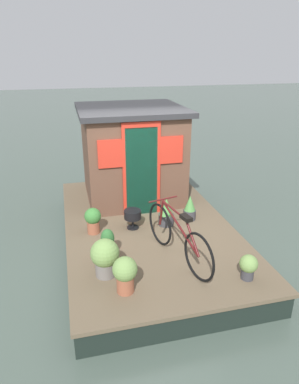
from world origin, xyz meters
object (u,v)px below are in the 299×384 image
potted_plant_thyme (166,212)px  potted_plant_rosemary (190,208)px  potted_plant_sage (125,273)px  bicycle (178,237)px  houseboat_cabin (132,153)px  potted_plant_ivy (108,244)px  potted_plant_basil (93,219)px  charcoal_grill (133,215)px  potted_plant_lavender (248,266)px  potted_plant_succulent (105,256)px

potted_plant_thyme → potted_plant_rosemary: size_ratio=1.07×
potted_plant_sage → potted_plant_rosemary: bearing=-40.6°
bicycle → potted_plant_rosemary: size_ratio=3.62×
houseboat_cabin → bicycle: (-2.65, -0.17, -0.58)m
potted_plant_thyme → potted_plant_ivy: size_ratio=1.03×
potted_plant_basil → potted_plant_rosemary: bearing=-87.1°
charcoal_grill → potted_plant_basil: bearing=90.4°
potted_plant_ivy → potted_plant_rosemary: size_ratio=1.04×
potted_plant_lavender → potted_plant_ivy: bearing=61.6°
potted_plant_lavender → potted_plant_rosemary: bearing=4.4°
potted_plant_ivy → charcoal_grill: 1.04m
bicycle → potted_plant_succulent: size_ratio=3.10×
potted_plant_sage → potted_plant_rosemary: (1.81, -1.56, -0.06)m
houseboat_cabin → potted_plant_thyme: bearing=-167.7°
potted_plant_lavender → houseboat_cabin: bearing=16.1°
potted_plant_lavender → potted_plant_sage: bearing=85.5°
potted_plant_ivy → bicycle: bearing=-105.6°
potted_plant_succulent → potted_plant_sage: bearing=-154.4°
bicycle → potted_plant_thyme: bicycle is taller
houseboat_cabin → potted_plant_basil: houseboat_cabin is taller
potted_plant_thyme → potted_plant_ivy: (-0.86, 1.18, -0.00)m
potted_plant_sage → potted_plant_thyme: (1.71, -1.07, -0.04)m
charcoal_grill → potted_plant_lavender: bearing=-145.8°
houseboat_cabin → potted_plant_sage: houseboat_cabin is taller
potted_plant_rosemary → houseboat_cabin: bearing=30.3°
potted_plant_rosemary → charcoal_grill: bearing=94.5°
potted_plant_sage → potted_plant_basil: bearing=8.5°
potted_plant_thyme → potted_plant_lavender: (-1.84, -0.64, -0.04)m
potted_plant_rosemary → charcoal_grill: 1.11m
potted_plant_sage → charcoal_grill: 1.78m
potted_plant_basil → potted_plant_succulent: (-1.29, -0.05, 0.05)m
potted_plant_sage → potted_plant_ivy: (0.85, 0.11, -0.05)m
potted_plant_thyme → potted_plant_basil: (0.01, 1.32, 0.01)m
houseboat_cabin → potted_plant_basil: (-1.49, 0.99, -0.71)m
potted_plant_basil → charcoal_grill: bearing=-89.6°
potted_plant_sage → potted_plant_succulent: (0.43, 0.21, 0.02)m
potted_plant_sage → potted_plant_thyme: potted_plant_thyme is taller
potted_plant_succulent → charcoal_grill: 1.45m
bicycle → potted_plant_ivy: bicycle is taller
bicycle → potted_plant_thyme: bearing=-8.0°
potted_plant_thyme → charcoal_grill: (0.02, 0.62, 0.01)m
potted_plant_thyme → potted_plant_succulent: size_ratio=0.92×
potted_plant_thyme → charcoal_grill: 0.62m
bicycle → potted_plant_succulent: bearing=97.0°
bicycle → potted_plant_thyme: (1.14, -0.16, -0.14)m
houseboat_cabin → potted_plant_lavender: houseboat_cabin is taller
potted_plant_basil → charcoal_grill: 0.70m
potted_plant_thyme → charcoal_grill: potted_plant_thyme is taller
potted_plant_thyme → potted_plant_succulent: (-1.28, 1.27, 0.06)m
bicycle → potted_plant_succulent: 1.12m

